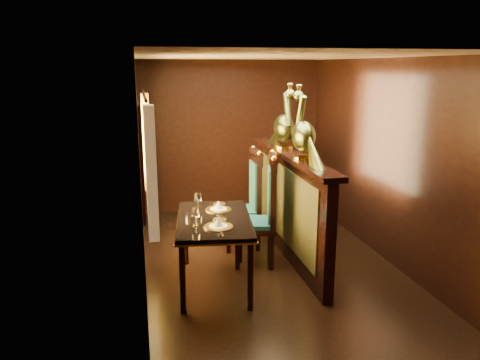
{
  "coord_description": "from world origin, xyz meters",
  "views": [
    {
      "loc": [
        -1.5,
        -5.09,
        2.4
      ],
      "look_at": [
        -0.34,
        0.19,
        1.08
      ],
      "focal_mm": 35.0,
      "sensor_mm": 36.0,
      "label": 1
    }
  ],
  "objects_px": {
    "chair_right": "(250,196)",
    "dining_table": "(214,224)",
    "chair_left": "(265,207)",
    "peacock_left": "(304,123)",
    "peacock_right": "(284,116)"
  },
  "relations": [
    {
      "from": "chair_left",
      "to": "peacock_left",
      "type": "distance_m",
      "value": 1.14
    },
    {
      "from": "peacock_left",
      "to": "chair_left",
      "type": "bearing_deg",
      "value": 141.92
    },
    {
      "from": "dining_table",
      "to": "peacock_left",
      "type": "xyz_separation_m",
      "value": [
        1.07,
        0.18,
        1.06
      ]
    },
    {
      "from": "dining_table",
      "to": "chair_right",
      "type": "bearing_deg",
      "value": 65.43
    },
    {
      "from": "peacock_right",
      "to": "peacock_left",
      "type": "bearing_deg",
      "value": -90.0
    },
    {
      "from": "chair_right",
      "to": "dining_table",
      "type": "bearing_deg",
      "value": -119.62
    },
    {
      "from": "dining_table",
      "to": "chair_left",
      "type": "relative_size",
      "value": 1.02
    },
    {
      "from": "chair_left",
      "to": "chair_right",
      "type": "bearing_deg",
      "value": 108.92
    },
    {
      "from": "dining_table",
      "to": "chair_right",
      "type": "height_order",
      "value": "chair_right"
    },
    {
      "from": "peacock_left",
      "to": "chair_right",
      "type": "bearing_deg",
      "value": 115.06
    },
    {
      "from": "chair_left",
      "to": "peacock_left",
      "type": "height_order",
      "value": "peacock_left"
    },
    {
      "from": "dining_table",
      "to": "chair_left",
      "type": "distance_m",
      "value": 0.85
    },
    {
      "from": "chair_left",
      "to": "peacock_right",
      "type": "relative_size",
      "value": 1.67
    },
    {
      "from": "chair_right",
      "to": "peacock_right",
      "type": "distance_m",
      "value": 1.16
    },
    {
      "from": "chair_left",
      "to": "peacock_left",
      "type": "xyz_separation_m",
      "value": [
        0.36,
        -0.28,
        1.05
      ]
    }
  ]
}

